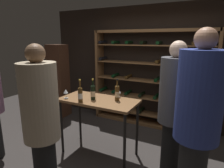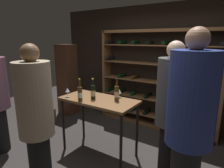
# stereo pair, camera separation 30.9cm
# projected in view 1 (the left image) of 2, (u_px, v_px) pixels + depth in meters

# --- Properties ---
(ground_plane) EXTENTS (9.73, 9.73, 0.00)m
(ground_plane) POSITION_uv_depth(u_px,v_px,m) (116.00, 163.00, 3.08)
(ground_plane) COLOR #383330
(back_wall) EXTENTS (5.26, 0.10, 2.67)m
(back_wall) POSITION_uv_depth(u_px,v_px,m) (152.00, 66.00, 4.38)
(back_wall) COLOR black
(back_wall) RESTS_ON ground
(wine_rack) EXTENTS (2.64, 0.32, 2.14)m
(wine_rack) POSITION_uv_depth(u_px,v_px,m) (150.00, 80.00, 4.26)
(wine_rack) COLOR brown
(wine_rack) RESTS_ON ground
(tasting_table) EXTENTS (1.28, 0.62, 0.98)m
(tasting_table) POSITION_uv_depth(u_px,v_px,m) (99.00, 106.00, 3.17)
(tasting_table) COLOR brown
(tasting_table) RESTS_ON ground
(person_bystander_dark_jacket) EXTENTS (0.41, 0.41, 1.90)m
(person_bystander_dark_jacket) POSITION_uv_depth(u_px,v_px,m) (41.00, 119.00, 2.19)
(person_bystander_dark_jacket) COLOR black
(person_bystander_dark_jacket) RESTS_ON ground
(person_host_in_suit) EXTENTS (0.42, 0.42, 1.93)m
(person_host_in_suit) POSITION_uv_depth(u_px,v_px,m) (174.00, 105.00, 2.62)
(person_host_in_suit) COLOR black
(person_host_in_suit) RESTS_ON ground
(person_guest_plum_blouse) EXTENTS (0.47, 0.47, 2.06)m
(person_guest_plum_blouse) POSITION_uv_depth(u_px,v_px,m) (197.00, 117.00, 2.04)
(person_guest_plum_blouse) COLOR black
(person_guest_plum_blouse) RESTS_ON ground
(wine_crate) EXTENTS (0.50, 0.37, 0.34)m
(wine_crate) POSITION_uv_depth(u_px,v_px,m) (36.00, 119.00, 4.37)
(wine_crate) COLOR brown
(wine_crate) RESTS_ON ground
(display_cabinet) EXTENTS (0.44, 0.36, 1.81)m
(display_cabinet) POSITION_uv_depth(u_px,v_px,m) (59.00, 81.00, 4.88)
(display_cabinet) COLOR #4C2D1E
(display_cabinet) RESTS_ON ground
(wine_bottle_amber_reserve) EXTENTS (0.08, 0.08, 0.35)m
(wine_bottle_amber_reserve) POSITION_uv_depth(u_px,v_px,m) (117.00, 93.00, 3.05)
(wine_bottle_amber_reserve) COLOR #4C3314
(wine_bottle_amber_reserve) RESTS_ON tasting_table
(wine_bottle_gold_foil) EXTENTS (0.08, 0.08, 0.37)m
(wine_bottle_gold_foil) POSITION_uv_depth(u_px,v_px,m) (80.00, 94.00, 2.98)
(wine_bottle_gold_foil) COLOR #4C3314
(wine_bottle_gold_foil) RESTS_ON tasting_table
(wine_bottle_black_capsule) EXTENTS (0.08, 0.08, 0.35)m
(wine_bottle_black_capsule) POSITION_uv_depth(u_px,v_px,m) (93.00, 92.00, 3.09)
(wine_bottle_black_capsule) COLOR black
(wine_bottle_black_capsule) RESTS_ON tasting_table
(wine_glass_stemmed_center) EXTENTS (0.07, 0.07, 0.16)m
(wine_glass_stemmed_center) POSITION_uv_depth(u_px,v_px,m) (66.00, 92.00, 3.17)
(wine_glass_stemmed_center) COLOR silver
(wine_glass_stemmed_center) RESTS_ON tasting_table
(wine_glass_stemmed_right) EXTENTS (0.08, 0.08, 0.15)m
(wine_glass_stemmed_right) POSITION_uv_depth(u_px,v_px,m) (118.00, 91.00, 3.22)
(wine_glass_stemmed_right) COLOR silver
(wine_glass_stemmed_right) RESTS_ON tasting_table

